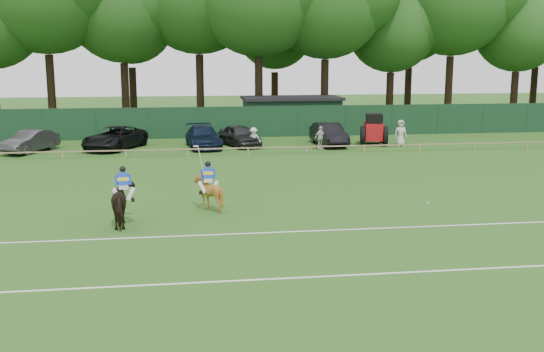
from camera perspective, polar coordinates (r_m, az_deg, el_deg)
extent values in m
plane|color=#1E4C14|center=(25.01, -0.17, -4.47)|extent=(160.00, 160.00, 0.00)
imported|color=black|center=(25.45, -13.12, -2.34)|extent=(1.27, 2.30, 1.85)
imported|color=brown|center=(27.36, -5.72, -1.49)|extent=(1.35, 1.50, 1.57)
imported|color=#323234|center=(46.55, -20.85, 2.92)|extent=(3.38, 4.82, 1.51)
imported|color=black|center=(46.31, -13.92, 3.33)|extent=(4.76, 6.30, 1.59)
imported|color=#0F1A32|center=(46.00, -6.18, 3.52)|extent=(2.70, 5.57, 1.56)
imported|color=#2A2A2D|center=(46.50, -2.90, 3.65)|extent=(3.20, 4.94, 1.57)
imported|color=black|center=(47.00, 5.13, 3.74)|extent=(2.04, 5.06, 1.63)
imported|color=silver|center=(44.85, -1.65, 3.38)|extent=(1.12, 0.82, 1.55)
imported|color=beige|center=(44.83, 4.35, 3.42)|extent=(1.04, 0.84, 1.66)
imported|color=beige|center=(47.37, 11.46, 3.79)|extent=(0.97, 0.66, 1.92)
cube|color=silver|center=(25.32, -13.18, -0.94)|extent=(0.39, 0.30, 0.18)
cube|color=blue|center=(25.26, -13.21, -0.22)|extent=(0.44, 0.35, 0.51)
cube|color=yellow|center=(25.26, -13.21, -0.27)|extent=(0.46, 0.34, 0.18)
sphere|color=black|center=(25.19, -13.25, 0.60)|extent=(0.25, 0.25, 0.25)
cylinder|color=silver|center=(25.34, -12.56, -1.59)|extent=(0.42, 0.38, 0.59)
cylinder|color=silver|center=(25.32, -13.73, -1.65)|extent=(0.42, 0.32, 0.59)
cube|color=silver|center=(27.25, -5.74, -0.36)|extent=(0.38, 0.28, 0.18)
cube|color=blue|center=(27.19, -5.76, 0.30)|extent=(0.42, 0.33, 0.51)
cube|color=yellow|center=(27.20, -5.75, 0.26)|extent=(0.45, 0.31, 0.18)
sphere|color=black|center=(27.13, -5.77, 1.07)|extent=(0.25, 0.25, 0.25)
cylinder|color=silver|center=(27.26, -5.19, -0.99)|extent=(0.42, 0.33, 0.59)
cylinder|color=silver|center=(27.27, -6.28, -1.00)|extent=(0.42, 0.35, 0.59)
cylinder|color=tan|center=(27.16, -6.41, 1.45)|extent=(0.24, 0.59, 1.17)
sphere|color=silver|center=(29.42, 13.82, -2.36)|extent=(0.09, 0.09, 0.09)
cube|color=silver|center=(19.36, 2.29, -9.10)|extent=(60.00, 0.10, 0.01)
cube|color=silver|center=(24.06, 0.15, -5.08)|extent=(60.00, 0.10, 0.01)
cube|color=#997F5B|center=(42.48, -3.50, 2.50)|extent=(62.00, 0.08, 0.08)
cube|color=#14351E|center=(51.28, -4.32, 4.83)|extent=(92.00, 0.04, 2.50)
cube|color=#14331E|center=(54.94, 1.75, 5.41)|extent=(8.00, 4.00, 2.80)
cube|color=black|center=(54.82, 1.76, 7.00)|extent=(8.40, 4.40, 0.24)
cube|color=#A90F13|center=(47.84, 9.07, 4.01)|extent=(1.73, 2.55, 1.26)
cube|color=black|center=(47.36, 9.14, 5.00)|extent=(1.41, 1.48, 0.87)
cylinder|color=black|center=(47.14, 8.13, 3.58)|extent=(0.60, 1.48, 1.46)
cylinder|color=black|center=(47.28, 10.12, 3.54)|extent=(0.60, 1.48, 1.46)
cylinder|color=black|center=(48.82, 8.11, 3.43)|extent=(0.45, 0.82, 0.78)
cylinder|color=black|center=(48.94, 9.81, 3.40)|extent=(0.45, 0.82, 0.78)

